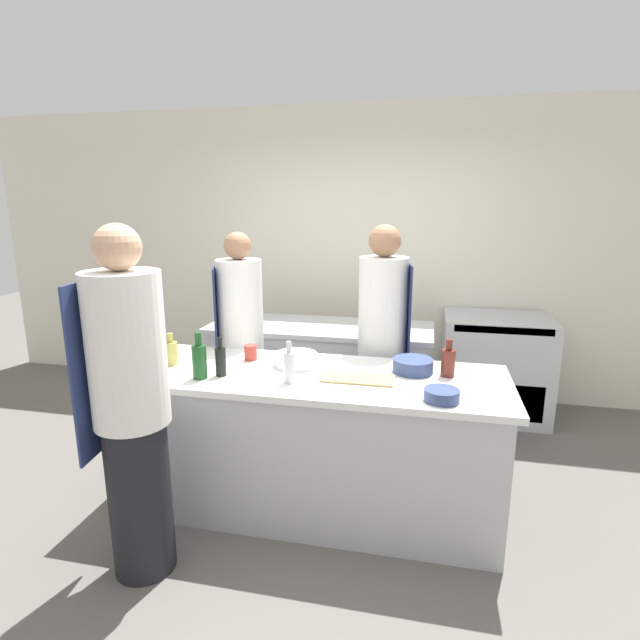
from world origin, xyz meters
name	(u,v)px	position (x,y,z in m)	size (l,w,h in m)	color
ground_plane	(308,503)	(0.00, 0.00, 0.00)	(16.00, 16.00, 0.00)	#605B56
wall_back	(358,254)	(0.00, 2.13, 1.40)	(8.00, 0.06, 2.80)	silver
prep_counter	(308,440)	(0.00, 0.00, 0.44)	(2.39, 0.82, 0.89)	#B7BABC
pass_counter	(320,375)	(-0.18, 1.19, 0.44)	(1.87, 0.71, 0.89)	#B7BABC
oven_range	(495,366)	(1.31, 1.73, 0.46)	(0.92, 0.70, 0.91)	#B7BABC
chef_at_prep_near	(131,408)	(-0.71, -0.74, 0.91)	(0.40, 0.38, 1.80)	black
chef_at_stove	(382,348)	(0.39, 0.65, 0.88)	(0.37, 0.36, 1.75)	black
chef_at_pass_far	(241,347)	(-0.64, 0.55, 0.85)	(0.38, 0.37, 1.69)	black
bottle_olive_oil	(448,362)	(0.83, 0.13, 0.98)	(0.08, 0.08, 0.23)	#5B2319
bottle_vinegar	(171,352)	(-0.88, -0.03, 0.97)	(0.08, 0.08, 0.21)	#B2A84C
bottle_wine	(289,366)	(-0.06, -0.18, 0.98)	(0.07, 0.07, 0.25)	silver
bottle_cooking_oil	(199,360)	(-0.60, -0.22, 1.00)	(0.08, 0.08, 0.28)	#19471E
bottle_sauce	(221,361)	(-0.49, -0.15, 0.98)	(0.06, 0.06, 0.24)	black
bowl_mixing_large	(442,395)	(0.78, -0.27, 0.92)	(0.18, 0.18, 0.06)	navy
bowl_prep_small	(413,366)	(0.62, 0.15, 0.93)	(0.24, 0.24, 0.08)	navy
bowl_ceramic_blue	(296,359)	(-0.11, 0.12, 0.93)	(0.27, 0.27, 0.08)	white
cup	(251,352)	(-0.43, 0.18, 0.93)	(0.08, 0.08, 0.10)	#B2382D
cutting_board	(358,379)	(0.31, -0.05, 0.89)	(0.42, 0.19, 0.01)	tan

